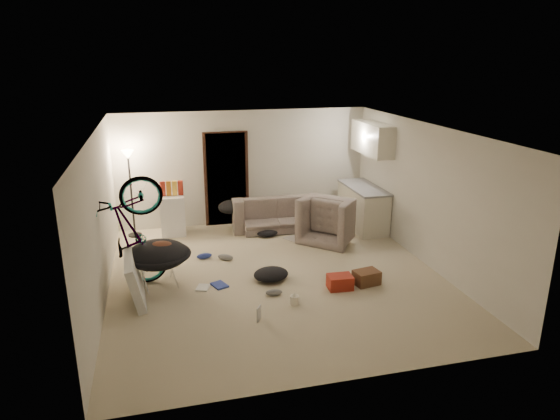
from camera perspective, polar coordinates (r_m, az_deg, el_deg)
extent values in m
cube|color=beige|center=(8.63, -0.46, -7.59)|extent=(5.50, 6.00, 0.02)
cube|color=white|center=(7.91, -0.50, 9.21)|extent=(5.50, 6.00, 0.02)
cube|color=silver|center=(11.04, -4.16, 4.86)|extent=(5.50, 0.02, 2.50)
cube|color=silver|center=(5.49, 7.00, -8.46)|extent=(5.50, 0.02, 2.50)
cube|color=silver|center=(8.03, -20.01, -0.98)|extent=(0.02, 6.00, 2.50)
cube|color=silver|center=(9.20, 16.48, 1.64)|extent=(0.02, 6.00, 2.50)
cube|color=black|center=(10.99, -6.16, 3.52)|extent=(0.85, 0.10, 2.04)
cube|color=#361D12|center=(10.96, -6.13, 3.48)|extent=(0.97, 0.04, 2.10)
cylinder|color=black|center=(10.89, -16.22, -2.75)|extent=(0.28, 0.28, 0.03)
cylinder|color=black|center=(10.64, -16.59, 1.48)|extent=(0.04, 0.04, 1.70)
cone|color=#FFE0A5|center=(10.45, -17.00, 6.07)|extent=(0.24, 0.24, 0.18)
cube|color=beige|center=(10.99, 9.45, 0.23)|extent=(0.60, 1.50, 0.88)
cube|color=gray|center=(10.86, 9.57, 2.55)|extent=(0.64, 1.54, 0.04)
cube|color=beige|center=(10.70, 10.50, 8.03)|extent=(0.38, 1.40, 0.65)
imported|color=#363D36|center=(10.87, -0.58, -0.62)|extent=(1.91, 0.80, 0.55)
imported|color=#363D36|center=(10.26, 6.06, -1.43)|extent=(1.40, 1.39, 0.69)
imported|color=black|center=(8.35, -16.26, -5.36)|extent=(1.96, 0.94, 1.11)
imported|color=maroon|center=(7.23, -2.62, -12.71)|extent=(0.27, 0.25, 0.02)
cube|color=white|center=(10.66, -12.14, -0.57)|extent=(0.51, 0.51, 0.84)
cube|color=maroon|center=(10.49, -13.26, 2.37)|extent=(0.11, 0.09, 0.30)
cube|color=#B56416|center=(10.50, -12.61, 2.42)|extent=(0.10, 0.07, 0.30)
cube|color=gold|center=(10.50, -11.95, 2.47)|extent=(0.10, 0.07, 0.30)
cube|color=maroon|center=(10.50, -11.30, 2.51)|extent=(0.11, 0.09, 0.30)
cylinder|color=silver|center=(8.42, -13.64, -6.86)|extent=(0.70, 0.70, 0.49)
ellipsoid|color=black|center=(8.31, -13.79, -4.96)|extent=(0.99, 0.99, 0.41)
torus|color=black|center=(8.31, -13.79, -4.96)|extent=(1.06, 1.06, 0.08)
ellipsoid|color=#4B261A|center=(8.24, -13.49, -4.30)|extent=(0.49, 0.42, 0.22)
ellipsoid|color=black|center=(10.62, -5.57, 0.36)|extent=(0.57, 0.48, 0.28)
cube|color=silver|center=(8.00, -16.26, -7.58)|extent=(0.33, 1.08, 0.71)
cube|color=brown|center=(8.42, 9.85, -7.60)|extent=(0.45, 0.36, 0.23)
cube|color=maroon|center=(8.20, 6.87, -8.17)|extent=(0.41, 0.31, 0.23)
cylinder|color=silver|center=(7.68, 1.66, -10.25)|extent=(0.14, 0.14, 0.14)
cone|color=silver|center=(7.64, 1.67, -9.58)|extent=(0.08, 0.08, 0.06)
cube|color=#B9B3AB|center=(10.27, 2.19, -3.33)|extent=(0.64, 0.69, 0.01)
cube|color=#2B3D9E|center=(8.33, -6.94, -8.51)|extent=(0.30, 0.34, 0.03)
cube|color=silver|center=(8.29, -8.81, -8.75)|extent=(0.26, 0.30, 0.02)
ellipsoid|color=#2B3D9E|center=(9.40, -8.65, -5.21)|extent=(0.30, 0.15, 0.11)
ellipsoid|color=slate|center=(9.29, -6.25, -5.38)|extent=(0.32, 0.26, 0.11)
ellipsoid|color=slate|center=(7.95, -0.70, -9.40)|extent=(0.28, 0.14, 0.10)
ellipsoid|color=black|center=(8.46, -1.04, -7.34)|extent=(0.69, 0.63, 0.19)
ellipsoid|color=black|center=(10.45, -1.48, -2.56)|extent=(0.58, 0.55, 0.14)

